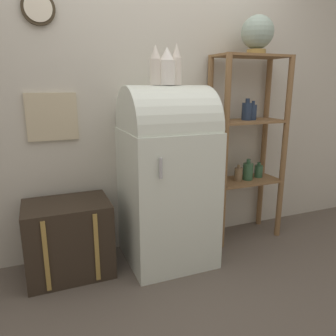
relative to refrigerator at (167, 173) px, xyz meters
name	(u,v)px	position (x,y,z in m)	size (l,w,h in m)	color
ground_plane	(178,271)	(0.00, -0.23, -0.72)	(12.00, 12.00, 0.00)	#60564C
wall_back	(151,90)	(0.00, 0.34, 0.63)	(7.00, 0.09, 2.70)	beige
refrigerator	(167,173)	(0.00, 0.00, 0.00)	(0.65, 0.67, 1.39)	silver
suitcase_trunk	(69,238)	(-0.77, 0.06, -0.44)	(0.61, 0.45, 0.56)	#33281E
shelf_unit	(247,139)	(0.82, 0.13, 0.19)	(0.66, 0.33, 1.64)	olive
globe	(257,33)	(0.83, 0.09, 1.08)	(0.27, 0.27, 0.31)	#AD8942
vase_left	(156,66)	(-0.08, 0.01, 0.80)	(0.09, 0.09, 0.28)	silver
vase_center	(167,68)	(0.00, 0.00, 0.79)	(0.12, 0.12, 0.27)	white
vase_right	(176,66)	(0.08, 0.00, 0.80)	(0.07, 0.07, 0.30)	silver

